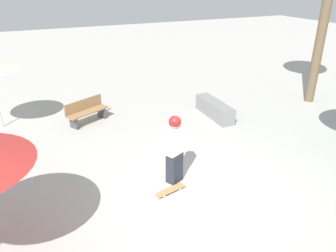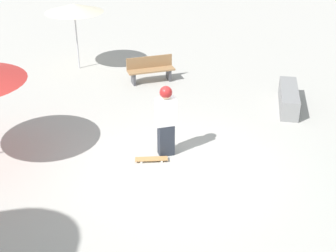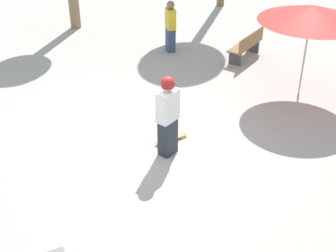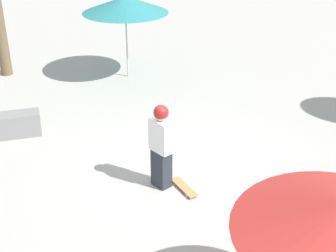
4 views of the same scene
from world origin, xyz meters
name	(u,v)px [view 4 (image 4 of 4)]	position (x,y,z in m)	size (l,w,h in m)	color
ground_plane	(184,173)	(0.00, 0.00, 0.00)	(60.00, 60.00, 0.00)	#B2AFA8
skater_main	(161,144)	(-0.61, -0.28, 0.99)	(0.45, 0.55, 1.83)	#282D38
skateboard	(184,187)	(-0.21, -0.59, 0.06)	(0.36, 0.82, 0.07)	#B7844C
shade_umbrella_teal	(125,4)	(0.21, 6.13, 2.36)	(2.69, 2.69, 2.61)	#B7B7BC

